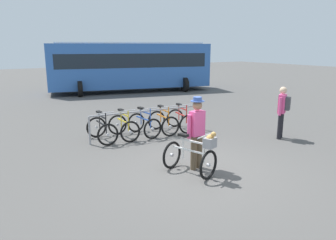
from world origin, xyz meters
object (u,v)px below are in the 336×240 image
(pedestrian_with_backpack, at_px, (282,109))
(racked_bike_black, at_px, (102,130))
(featured_bicycle, at_px, (194,154))
(bus_distant, at_px, (130,64))
(racked_bike_orange, at_px, (163,122))
(racked_bike_blue, at_px, (144,124))
(racked_bike_yellow, at_px, (124,127))
(racked_bike_red, at_px, (181,120))
(person_with_featured_bike, at_px, (197,130))

(pedestrian_with_backpack, bearing_deg, racked_bike_black, 151.80)
(featured_bicycle, xyz_separation_m, bus_distant, (4.59, 13.27, 1.25))
(racked_bike_black, height_order, featured_bicycle, featured_bicycle)
(racked_bike_black, distance_m, racked_bike_orange, 2.10)
(racked_bike_blue, bearing_deg, racked_bike_yellow, 176.51)
(racked_bike_black, height_order, racked_bike_red, same)
(racked_bike_red, height_order, bus_distant, bus_distant)
(racked_bike_black, xyz_separation_m, bus_distant, (5.45, 9.69, 1.37))
(racked_bike_yellow, height_order, featured_bicycle, featured_bicycle)
(bus_distant, bearing_deg, featured_bicycle, -109.09)
(racked_bike_black, relative_size, featured_bicycle, 0.89)
(racked_bike_black, height_order, bus_distant, bus_distant)
(person_with_featured_bike, bearing_deg, racked_bike_orange, 73.16)
(racked_bike_black, relative_size, person_with_featured_bike, 0.65)
(racked_bike_yellow, bearing_deg, racked_bike_red, -3.49)
(racked_bike_black, xyz_separation_m, featured_bicycle, (0.86, -3.58, 0.12))
(racked_bike_yellow, bearing_deg, racked_bike_blue, -3.49)
(featured_bicycle, relative_size, person_with_featured_bike, 0.73)
(featured_bicycle, bearing_deg, pedestrian_with_backpack, 13.17)
(racked_bike_orange, height_order, person_with_featured_bike, person_with_featured_bike)
(bus_distant, bearing_deg, racked_bike_orange, -108.88)
(racked_bike_black, distance_m, racked_bike_yellow, 0.70)
(racked_bike_black, relative_size, racked_bike_yellow, 1.00)
(racked_bike_yellow, xyz_separation_m, bus_distant, (4.75, 9.73, 1.37))
(racked_bike_yellow, bearing_deg, pedestrian_with_backpack, -31.58)
(racked_bike_blue, height_order, pedestrian_with_backpack, pedestrian_with_backpack)
(racked_bike_black, bearing_deg, pedestrian_with_backpack, -28.20)
(racked_bike_orange, relative_size, racked_bike_red, 0.94)
(featured_bicycle, distance_m, pedestrian_with_backpack, 4.19)
(featured_bicycle, xyz_separation_m, pedestrian_with_backpack, (4.06, 0.95, 0.45))
(racked_bike_black, height_order, racked_bike_yellow, same)
(racked_bike_blue, distance_m, racked_bike_red, 1.40)
(racked_bike_blue, bearing_deg, racked_bike_black, 176.51)
(racked_bike_blue, bearing_deg, pedestrian_with_backpack, -35.93)
(featured_bicycle, xyz_separation_m, person_with_featured_bike, (0.27, 0.28, 0.46))
(racked_bike_yellow, height_order, bus_distant, bus_distant)
(racked_bike_orange, bearing_deg, racked_bike_yellow, 176.51)
(racked_bike_red, distance_m, pedestrian_with_backpack, 3.30)
(person_with_featured_bike, bearing_deg, pedestrian_with_backpack, 10.02)
(racked_bike_yellow, xyz_separation_m, featured_bicycle, (0.16, -3.54, 0.12))
(racked_bike_black, xyz_separation_m, person_with_featured_bike, (1.13, -3.30, 0.58))
(racked_bike_orange, distance_m, racked_bike_red, 0.70)
(racked_bike_blue, height_order, person_with_featured_bike, person_with_featured_bike)
(featured_bicycle, bearing_deg, racked_bike_red, 60.48)
(person_with_featured_bike, relative_size, pedestrian_with_backpack, 1.05)
(racked_bike_blue, height_order, featured_bicycle, featured_bicycle)
(racked_bike_orange, xyz_separation_m, racked_bike_red, (0.70, -0.04, 0.00))
(person_with_featured_bike, xyz_separation_m, bus_distant, (4.32, 12.99, 0.79))
(racked_bike_red, bearing_deg, bus_distant, 74.91)
(racked_bike_red, bearing_deg, pedestrian_with_backpack, -49.28)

